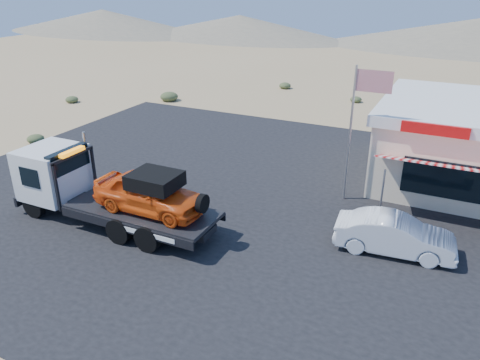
{
  "coord_description": "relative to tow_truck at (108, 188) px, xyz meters",
  "views": [
    {
      "loc": [
        8.78,
        -14.75,
        9.37
      ],
      "look_at": [
        1.01,
        1.31,
        1.5
      ],
      "focal_mm": 35.0,
      "sensor_mm": 36.0,
      "label": 1
    }
  ],
  "objects": [
    {
      "name": "ground",
      "position": [
        3.29,
        1.84,
        -1.56
      ],
      "size": [
        120.0,
        120.0,
        0.0
      ],
      "primitive_type": "plane",
      "color": "#9E865A",
      "rests_on": "ground"
    },
    {
      "name": "asphalt_lot",
      "position": [
        5.29,
        4.84,
        -1.55
      ],
      "size": [
        32.0,
        24.0,
        0.02
      ],
      "primitive_type": "cube",
      "color": "black",
      "rests_on": "ground"
    },
    {
      "name": "tow_truck",
      "position": [
        0.0,
        0.0,
        0.0
      ],
      "size": [
        8.66,
        2.57,
        2.9
      ],
      "color": "black",
      "rests_on": "asphalt_lot"
    },
    {
      "name": "white_sedan",
      "position": [
        10.73,
        2.75,
        -0.84
      ],
      "size": [
        4.38,
        1.91,
        1.4
      ],
      "primitive_type": "imported",
      "rotation": [
        0.0,
        0.0,
        1.67
      ],
      "color": "silver",
      "rests_on": "asphalt_lot"
    },
    {
      "name": "flagpole",
      "position": [
        8.22,
        6.34,
        2.21
      ],
      "size": [
        1.55,
        0.1,
        6.0
      ],
      "color": "#99999E",
      "rests_on": "asphalt_lot"
    },
    {
      "name": "desert_scrub",
      "position": [
        -9.96,
        12.37,
        -1.26
      ],
      "size": [
        25.27,
        33.65,
        0.76
      ],
      "color": "#394927",
      "rests_on": "ground"
    },
    {
      "name": "distant_hills",
      "position": [
        -6.48,
        56.99,
        0.33
      ],
      "size": [
        126.0,
        48.0,
        4.2
      ],
      "color": "#726B59",
      "rests_on": "ground"
    }
  ]
}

